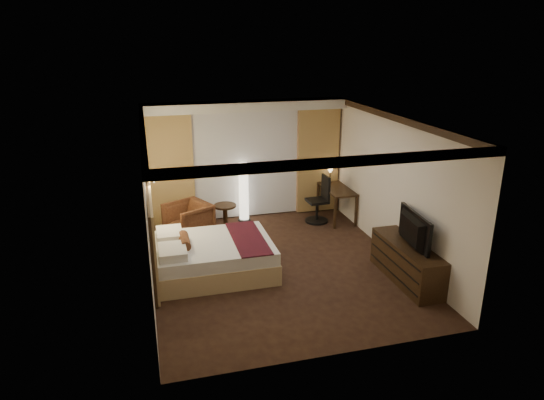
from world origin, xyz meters
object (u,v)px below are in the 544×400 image
object	(u,v)px
armchair	(188,219)
desk	(336,204)
television	(409,227)
side_table	(225,217)
dresser	(407,262)
floor_lamp	(244,192)
bed	(214,257)
office_chair	(317,199)

from	to	relation	value
armchair	desk	bearing A→B (deg)	67.60
desk	television	size ratio (longest dim) A/B	1.06
side_table	desk	world-z (taller)	desk
side_table	dresser	distance (m)	4.12
floor_lamp	television	bearing A→B (deg)	-59.46
television	bed	bearing A→B (deg)	75.70
dresser	bed	bearing A→B (deg)	160.01
office_chair	dresser	distance (m)	3.09
desk	television	world-z (taller)	television
dresser	floor_lamp	bearing A→B (deg)	120.90
bed	dresser	size ratio (longest dim) A/B	1.19
dresser	television	world-z (taller)	television
floor_lamp	dresser	xyz separation A→B (m)	(2.12, -3.54, -0.35)
office_chair	side_table	bearing A→B (deg)	173.09
office_chair	armchair	bearing A→B (deg)	-179.13
side_table	television	size ratio (longest dim) A/B	0.48
bed	armchair	size ratio (longest dim) A/B	2.45
bed	desk	world-z (taller)	desk
floor_lamp	desk	xyz separation A→B (m)	(2.07, -0.46, -0.31)
office_chair	television	xyz separation A→B (m)	(0.51, -3.03, 0.45)
side_table	bed	bearing A→B (deg)	-105.07
bed	desk	xyz separation A→B (m)	(3.11, 1.93, 0.07)
armchair	dresser	bearing A→B (deg)	24.11
dresser	television	bearing A→B (deg)	180.00
bed	desk	size ratio (longest dim) A/B	1.72
armchair	office_chair	xyz separation A→B (m)	(2.91, 0.18, 0.12)
side_table	television	distance (m)	4.16
bed	floor_lamp	bearing A→B (deg)	66.45
desk	dresser	distance (m)	3.08
armchair	dresser	size ratio (longest dim) A/B	0.49
television	side_table	bearing A→B (deg)	44.96
desk	dresser	xyz separation A→B (m)	(0.05, -3.08, -0.04)
armchair	desk	world-z (taller)	armchair
bed	side_table	size ratio (longest dim) A/B	3.79
television	armchair	bearing A→B (deg)	56.08
side_table	office_chair	distance (m)	2.10
bed	television	world-z (taller)	television
dresser	television	distance (m)	0.66
side_table	office_chair	xyz separation A→B (m)	(2.08, -0.15, 0.27)
bed	office_chair	distance (m)	3.24
floor_lamp	dresser	bearing A→B (deg)	-59.10
armchair	floor_lamp	size ratio (longest dim) A/B	0.61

